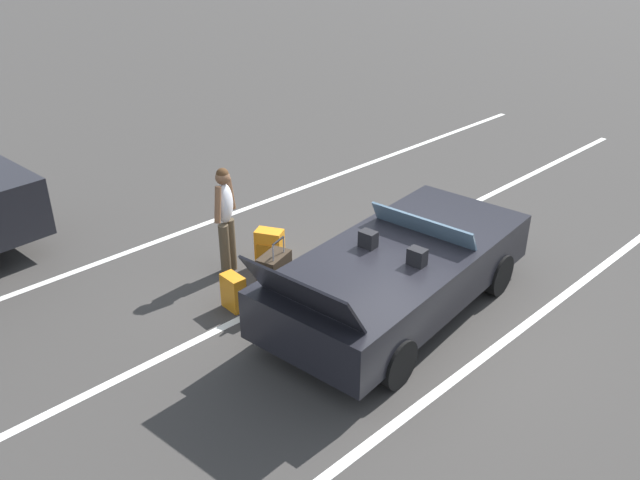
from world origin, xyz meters
The scene contains 9 objects.
ground_plane centered at (0.00, 0.00, 0.00)m, with size 80.00×80.00×0.00m, color #383533.
lot_line_near centered at (0.00, -1.39, 0.00)m, with size 18.00×0.12×0.01m, color silver.
lot_line_mid centered at (0.00, 1.31, 0.00)m, with size 18.00×0.12×0.01m, color silver.
lot_line_far centered at (0.00, 4.01, 0.00)m, with size 18.00×0.12×0.01m, color silver.
convertible_car centered at (0.20, 0.02, 0.59)m, with size 4.38×2.22×1.50m.
suitcase_large_black centered at (-1.05, 1.31, 0.37)m, with size 0.54×0.42×0.99m.
suitcase_medium_bright centered at (-0.48, 2.08, 0.31)m, with size 0.40×0.47×0.62m.
suitcase_small_carryon centered at (-1.55, 1.57, 0.25)m, with size 0.21×0.35×0.50m.
traveler_person centered at (-1.00, 2.41, 0.93)m, with size 0.57×0.36×1.65m.
Camera 1 is at (-5.85, -4.60, 4.93)m, focal length 36.56 mm.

